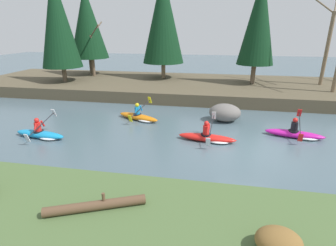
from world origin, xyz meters
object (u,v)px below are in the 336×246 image
(kayaker_lead, at_px, (297,134))
(boulder_midstream, at_px, (225,113))
(kayaker_trailing, at_px, (140,117))
(kayaker_far_back, at_px, (42,134))
(kayaker_middle, at_px, (209,137))
(driftwood_log, at_px, (96,205))

(kayaker_lead, relative_size, boulder_midstream, 1.56)
(kayaker_trailing, xyz_separation_m, kayaker_far_back, (-3.97, -3.42, 0.00))
(kayaker_middle, distance_m, kayaker_trailing, 4.75)
(kayaker_trailing, bearing_deg, kayaker_far_back, -118.17)
(kayaker_middle, bearing_deg, kayaker_far_back, -167.03)
(kayaker_lead, bearing_deg, boulder_midstream, 161.90)
(kayaker_trailing, distance_m, boulder_midstream, 4.93)
(driftwood_log, bearing_deg, kayaker_far_back, 111.44)
(boulder_midstream, bearing_deg, kayaker_lead, -28.84)
(kayaker_middle, xyz_separation_m, boulder_midstream, (0.77, 3.12, 0.31))
(kayaker_far_back, distance_m, boulder_midstream, 9.77)
(kayaker_middle, relative_size, kayaker_trailing, 1.02)
(kayaker_trailing, height_order, boulder_midstream, kayaker_trailing)
(kayaker_lead, bearing_deg, kayaker_far_back, -158.82)
(kayaker_middle, relative_size, kayaker_far_back, 1.00)
(driftwood_log, bearing_deg, kayaker_middle, 45.70)
(kayaker_middle, height_order, boulder_midstream, kayaker_middle)
(kayaker_far_back, xyz_separation_m, boulder_midstream, (8.84, 4.15, 0.31))
(kayaker_middle, height_order, kayaker_trailing, same)
(kayaker_trailing, relative_size, driftwood_log, 1.17)
(kayaker_far_back, distance_m, driftwood_log, 7.88)
(kayaker_lead, xyz_separation_m, boulder_midstream, (-3.43, 1.89, 0.31))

